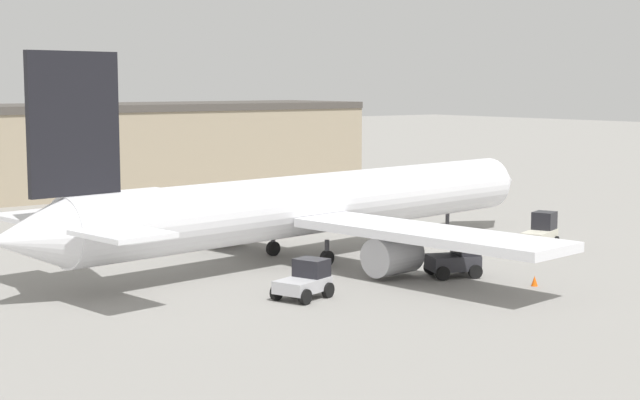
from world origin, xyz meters
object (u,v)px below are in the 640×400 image
Objects in this scene: ground_crew_worker at (462,240)px; safety_cone_near at (535,281)px; baggage_tug at (305,280)px; belt_loader_truck at (457,257)px; airplane at (307,205)px; pushback_tug at (541,232)px.

safety_cone_near is (-3.93, -9.27, -0.60)m from ground_crew_worker.
baggage_tug is 5.84× the size of safety_cone_near.
baggage_tug is 0.98× the size of belt_loader_truck.
airplane reaches higher than safety_cone_near.
belt_loader_truck is (-5.36, -4.87, 0.24)m from ground_crew_worker.
belt_loader_truck is at bearing 108.01° from safety_cone_near.
ground_crew_worker is at bearing -34.34° from airplane.
baggage_tug is 12.49m from safety_cone_near.
belt_loader_truck reaches higher than baggage_tug.
safety_cone_near is at bearing -49.79° from belt_loader_truck.
belt_loader_truck is (10.01, -0.57, 0.21)m from baggage_tug.
airplane is 12.87× the size of belt_loader_truck.
pushback_tug is at bearing 38.95° from safety_cone_near.
airplane is 13.18× the size of baggage_tug.
airplane is at bearing 33.70° from ground_crew_worker.
pushback_tug is (11.04, 3.37, -0.06)m from belt_loader_truck.
ground_crew_worker is (8.84, -4.44, -2.44)m from airplane.
ground_crew_worker is at bearing 144.25° from pushback_tug.
safety_cone_near is at bearing 127.40° from ground_crew_worker.
belt_loader_truck is (3.48, -9.31, -2.21)m from airplane.
pushback_tug is (14.52, -5.94, -2.26)m from airplane.
ground_crew_worker is at bearing -2.28° from baggage_tug.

